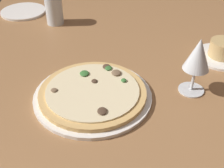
{
  "coord_description": "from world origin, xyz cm",
  "views": [
    {
      "loc": [
        63.76,
        -6.73,
        53.19
      ],
      "look_at": [
        1.75,
        -5.18,
        7.0
      ],
      "focal_mm": 46.41,
      "sensor_mm": 36.0,
      "label": 1
    }
  ],
  "objects_px": {
    "pizza_main": "(93,93)",
    "ramekin_on_saucer": "(222,51)",
    "wine_glass_far": "(198,57)",
    "side_plate": "(23,11)",
    "water_glass": "(54,12)"
  },
  "relations": [
    {
      "from": "wine_glass_far",
      "to": "water_glass",
      "type": "xyz_separation_m",
      "value": [
        -0.45,
        -0.43,
        -0.06
      ]
    },
    {
      "from": "pizza_main",
      "to": "water_glass",
      "type": "xyz_separation_m",
      "value": [
        -0.47,
        -0.16,
        0.03
      ]
    },
    {
      "from": "ramekin_on_saucer",
      "to": "wine_glass_far",
      "type": "relative_size",
      "value": 1.06
    },
    {
      "from": "ramekin_on_saucer",
      "to": "water_glass",
      "type": "xyz_separation_m",
      "value": [
        -0.28,
        -0.57,
        0.02
      ]
    },
    {
      "from": "pizza_main",
      "to": "ramekin_on_saucer",
      "type": "distance_m",
      "value": 0.45
    },
    {
      "from": "ramekin_on_saucer",
      "to": "wine_glass_far",
      "type": "bearing_deg",
      "value": -39.36
    },
    {
      "from": "pizza_main",
      "to": "wine_glass_far",
      "type": "distance_m",
      "value": 0.29
    },
    {
      "from": "ramekin_on_saucer",
      "to": "wine_glass_far",
      "type": "distance_m",
      "value": 0.24
    },
    {
      "from": "pizza_main",
      "to": "water_glass",
      "type": "distance_m",
      "value": 0.5
    },
    {
      "from": "wine_glass_far",
      "to": "side_plate",
      "type": "height_order",
      "value": "wine_glass_far"
    },
    {
      "from": "wine_glass_far",
      "to": "side_plate",
      "type": "relative_size",
      "value": 0.85
    },
    {
      "from": "pizza_main",
      "to": "water_glass",
      "type": "bearing_deg",
      "value": -161.02
    },
    {
      "from": "water_glass",
      "to": "side_plate",
      "type": "height_order",
      "value": "water_glass"
    },
    {
      "from": "water_glass",
      "to": "side_plate",
      "type": "xyz_separation_m",
      "value": [
        -0.11,
        -0.15,
        -0.04
      ]
    },
    {
      "from": "wine_glass_far",
      "to": "water_glass",
      "type": "bearing_deg",
      "value": -135.95
    }
  ]
}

